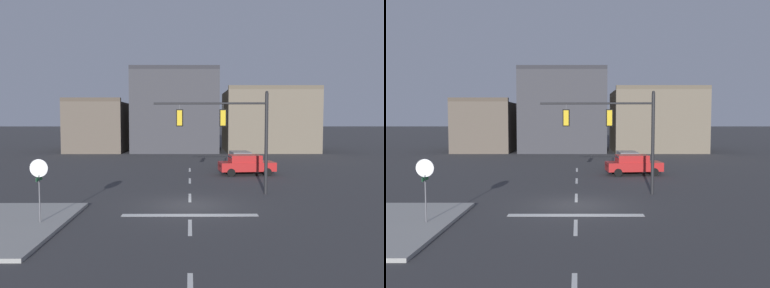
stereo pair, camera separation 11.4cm
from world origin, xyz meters
The scene contains 9 objects.
ground_plane centered at (0.00, 0.00, 0.00)m, with size 400.00×400.00×0.00m, color #353538.
sidewalk_near_corner centered at (-7.79, -4.00, 0.07)m, with size 5.00×8.00×0.15m, color gray.
stop_bar_paint centered at (0.00, -2.00, 0.00)m, with size 6.40×0.50×0.01m, color silver.
lane_centreline centered at (0.00, 2.00, 0.00)m, with size 0.16×26.40×0.01m.
signal_mast_near_side centered at (2.51, 3.11, 4.05)m, with size 6.80×0.52×6.16m.
stop_sign centered at (-6.34, -3.71, 2.14)m, with size 0.76×0.64×2.83m.
car_lot_nearside centered at (4.47, 14.04, 0.86)m, with size 2.12×4.54×1.61m.
car_lot_middle centered at (4.53, 10.95, 0.86)m, with size 4.59×2.27×1.61m.
building_row centered at (0.02, 34.78, 4.54)m, with size 33.36×12.71×11.24m.
Camera 2 is at (0.10, -19.85, 4.53)m, focal length 36.18 mm.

